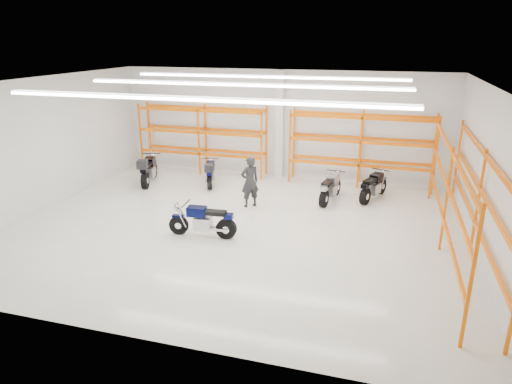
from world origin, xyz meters
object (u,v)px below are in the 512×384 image
(structural_column, at_px, (280,125))
(standing_man, at_px, (250,182))
(motorcycle_main, at_px, (205,222))
(motorcycle_back_c, at_px, (330,189))
(motorcycle_back_d, at_px, (373,187))
(motorcycle_back_b, at_px, (210,173))
(motorcycle_back_a, at_px, (148,170))

(structural_column, bearing_deg, standing_man, -91.90)
(motorcycle_main, relative_size, motorcycle_back_c, 1.01)
(motorcycle_main, xyz_separation_m, standing_man, (0.53, 2.88, 0.43))
(structural_column, bearing_deg, motorcycle_back_d, -26.52)
(structural_column, bearing_deg, motorcycle_main, -95.53)
(motorcycle_back_c, height_order, motorcycle_back_d, motorcycle_back_d)
(motorcycle_main, xyz_separation_m, motorcycle_back_b, (-1.73, 4.79, 0.03))
(motorcycle_main, height_order, standing_man, standing_man)
(motorcycle_back_a, relative_size, motorcycle_back_b, 1.16)
(motorcycle_main, relative_size, motorcycle_back_a, 0.90)
(motorcycle_back_d, bearing_deg, motorcycle_back_b, -179.78)
(motorcycle_back_a, bearing_deg, standing_man, -15.74)
(motorcycle_back_a, relative_size, motorcycle_back_d, 1.16)
(motorcycle_main, relative_size, standing_man, 1.15)
(standing_man, distance_m, structural_column, 4.17)
(motorcycle_back_b, distance_m, motorcycle_back_d, 6.43)
(motorcycle_back_b, distance_m, motorcycle_back_c, 4.97)
(motorcycle_main, xyz_separation_m, motorcycle_back_d, (4.70, 4.82, 0.00))
(motorcycle_back_b, bearing_deg, structural_column, 40.44)
(motorcycle_back_d, height_order, structural_column, structural_column)
(motorcycle_back_d, distance_m, structural_column, 4.84)
(motorcycle_main, bearing_deg, motorcycle_back_c, 52.63)
(motorcycle_back_d, relative_size, structural_column, 0.45)
(motorcycle_back_a, height_order, standing_man, standing_man)
(motorcycle_back_a, xyz_separation_m, motorcycle_back_b, (2.49, 0.57, -0.08))
(motorcycle_back_d, xyz_separation_m, standing_man, (-4.17, -1.94, 0.43))
(motorcycle_back_a, distance_m, motorcycle_back_d, 8.94)
(standing_man, bearing_deg, motorcycle_back_d, 164.53)
(motorcycle_back_b, bearing_deg, standing_man, -40.21)
(motorcycle_main, distance_m, motorcycle_back_a, 5.97)
(motorcycle_back_c, xyz_separation_m, standing_man, (-2.67, -1.30, 0.43))
(motorcycle_back_c, height_order, standing_man, standing_man)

